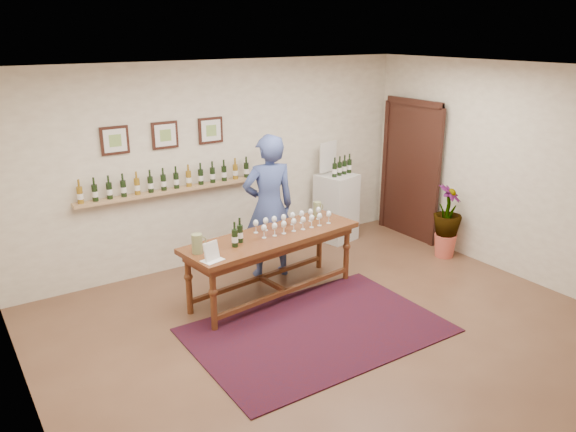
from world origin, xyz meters
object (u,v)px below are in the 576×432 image
tasting_table (272,244)px  display_pedestal (336,207)px  potted_plant (447,221)px  person (269,207)px

tasting_table → display_pedestal: 2.21m
tasting_table → display_pedestal: bearing=24.3°
display_pedestal → potted_plant: 1.70m
person → potted_plant: bearing=172.9°
display_pedestal → person: person is taller
tasting_table → potted_plant: potted_plant is taller
potted_plant → person: 2.66m
display_pedestal → person: size_ratio=0.54×
display_pedestal → person: 1.75m
display_pedestal → potted_plant: bearing=-58.6°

